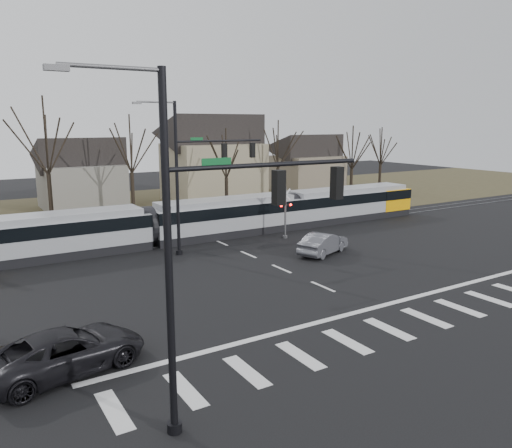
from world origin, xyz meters
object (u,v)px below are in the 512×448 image
tram (225,216)px  rail_crossing_signal (285,214)px  suv (67,351)px  sedan (323,243)px

tram → rail_crossing_signal: 4.83m
suv → rail_crossing_signal: size_ratio=1.51×
sedan → suv: (-18.36, -8.08, 0.04)m
tram → suv: 22.56m
tram → suv: size_ratio=6.52×
sedan → rail_crossing_signal: rail_crossing_signal is taller
sedan → suv: size_ratio=0.79×
tram → suv: bearing=-132.6°
rail_crossing_signal → sedan: bearing=-95.6°
sedan → suv: 20.06m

